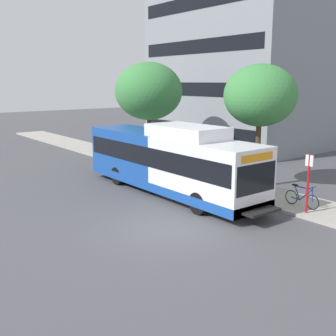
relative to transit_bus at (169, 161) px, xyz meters
name	(u,v)px	position (x,y,z in m)	size (l,w,h in m)	color
ground_plane	(73,189)	(-3.60, 3.87, -1.70)	(120.00, 120.00, 0.00)	#4C4C51
sidewalk_curb	(194,176)	(3.40, 1.87, -1.63)	(3.00, 56.00, 0.14)	#A8A399
transit_bus	(169,161)	(0.00, 0.00, 0.00)	(2.58, 12.25, 3.65)	white
bus_stop_sign_pole	(308,179)	(2.39, -6.54, -0.05)	(0.10, 0.36, 2.60)	red
bicycle_parked	(302,198)	(2.99, -5.90, -1.14)	(0.52, 1.76, 1.02)	black
street_tree_near_stop	(260,96)	(4.60, -1.92, 3.26)	(3.86, 3.86, 6.49)	#4C3823
street_tree_mid_block	(149,91)	(4.46, 8.05, 3.32)	(4.80, 4.80, 6.93)	#4C3823
lattice_comm_tower	(164,46)	(17.22, 22.93, 7.98)	(1.10, 1.10, 29.11)	#B7B7BC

